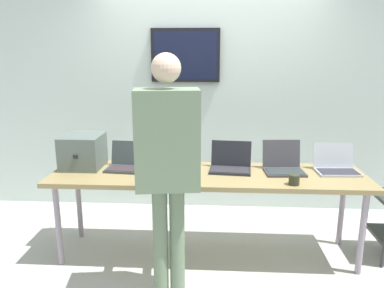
{
  "coord_description": "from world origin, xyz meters",
  "views": [
    {
      "loc": [
        0.05,
        -3.11,
        1.79
      ],
      "look_at": [
        -0.14,
        0.04,
        1.02
      ],
      "focal_mm": 34.97,
      "sensor_mm": 36.0,
      "label": 1
    }
  ],
  "objects_px": {
    "laptop_station_0": "(128,163)",
    "laptop_station_1": "(178,163)",
    "coffee_mug": "(294,180)",
    "person": "(167,156)",
    "equipment_box": "(83,151)",
    "workbench": "(208,179)",
    "laptop_station_2": "(230,164)",
    "laptop_station_4": "(336,166)",
    "laptop_station_3": "(283,165)"
  },
  "relations": [
    {
      "from": "equipment_box",
      "to": "person",
      "type": "xyz_separation_m",
      "value": [
        0.87,
        -0.74,
        0.17
      ]
    },
    {
      "from": "workbench",
      "to": "laptop_station_0",
      "type": "bearing_deg",
      "value": 172.82
    },
    {
      "from": "equipment_box",
      "to": "laptop_station_0",
      "type": "relative_size",
      "value": 1.0
    },
    {
      "from": "equipment_box",
      "to": "person",
      "type": "relative_size",
      "value": 0.21
    },
    {
      "from": "workbench",
      "to": "equipment_box",
      "type": "xyz_separation_m",
      "value": [
        -1.14,
        0.12,
        0.2
      ]
    },
    {
      "from": "person",
      "to": "coffee_mug",
      "type": "distance_m",
      "value": 1.07
    },
    {
      "from": "equipment_box",
      "to": "laptop_station_4",
      "type": "bearing_deg",
      "value": -0.13
    },
    {
      "from": "laptop_station_3",
      "to": "laptop_station_4",
      "type": "relative_size",
      "value": 0.97
    },
    {
      "from": "laptop_station_2",
      "to": "laptop_station_3",
      "type": "height_order",
      "value": "laptop_station_3"
    },
    {
      "from": "workbench",
      "to": "laptop_station_1",
      "type": "bearing_deg",
      "value": 155.62
    },
    {
      "from": "laptop_station_1",
      "to": "laptop_station_3",
      "type": "relative_size",
      "value": 0.94
    },
    {
      "from": "laptop_station_0",
      "to": "coffee_mug",
      "type": "height_order",
      "value": "laptop_station_0"
    },
    {
      "from": "laptop_station_0",
      "to": "laptop_station_1",
      "type": "xyz_separation_m",
      "value": [
        0.45,
        0.03,
        -0.0
      ]
    },
    {
      "from": "laptop_station_1",
      "to": "person",
      "type": "bearing_deg",
      "value": -90.09
    },
    {
      "from": "laptop_station_0",
      "to": "laptop_station_4",
      "type": "relative_size",
      "value": 1.03
    },
    {
      "from": "laptop_station_3",
      "to": "coffee_mug",
      "type": "distance_m",
      "value": 0.35
    },
    {
      "from": "laptop_station_1",
      "to": "coffee_mug",
      "type": "bearing_deg",
      "value": -21.18
    },
    {
      "from": "equipment_box",
      "to": "workbench",
      "type": "bearing_deg",
      "value": -5.97
    },
    {
      "from": "laptop_station_1",
      "to": "person",
      "type": "relative_size",
      "value": 0.19
    },
    {
      "from": "laptop_station_1",
      "to": "coffee_mug",
      "type": "xyz_separation_m",
      "value": [
        0.96,
        -0.37,
        -0.01
      ]
    },
    {
      "from": "coffee_mug",
      "to": "laptop_station_3",
      "type": "bearing_deg",
      "value": 94.02
    },
    {
      "from": "equipment_box",
      "to": "laptop_station_0",
      "type": "xyz_separation_m",
      "value": [
        0.42,
        -0.03,
        -0.09
      ]
    },
    {
      "from": "workbench",
      "to": "laptop_station_2",
      "type": "relative_size",
      "value": 7.13
    },
    {
      "from": "person",
      "to": "laptop_station_3",
      "type": "bearing_deg",
      "value": 37.5
    },
    {
      "from": "laptop_station_1",
      "to": "laptop_station_3",
      "type": "xyz_separation_m",
      "value": [
        0.94,
        -0.02,
        0.01
      ]
    },
    {
      "from": "workbench",
      "to": "coffee_mug",
      "type": "distance_m",
      "value": 0.74
    },
    {
      "from": "laptop_station_1",
      "to": "laptop_station_4",
      "type": "height_order",
      "value": "laptop_station_4"
    },
    {
      "from": "laptop_station_3",
      "to": "person",
      "type": "relative_size",
      "value": 0.2
    },
    {
      "from": "laptop_station_0",
      "to": "laptop_station_1",
      "type": "height_order",
      "value": "laptop_station_0"
    },
    {
      "from": "coffee_mug",
      "to": "equipment_box",
      "type": "bearing_deg",
      "value": 168.6
    },
    {
      "from": "laptop_station_4",
      "to": "laptop_station_3",
      "type": "bearing_deg",
      "value": -177.98
    },
    {
      "from": "equipment_box",
      "to": "laptop_station_4",
      "type": "distance_m",
      "value": 2.27
    },
    {
      "from": "equipment_box",
      "to": "laptop_station_1",
      "type": "bearing_deg",
      "value": 0.2
    },
    {
      "from": "laptop_station_3",
      "to": "laptop_station_0",
      "type": "bearing_deg",
      "value": -179.72
    },
    {
      "from": "laptop_station_4",
      "to": "person",
      "type": "height_order",
      "value": "person"
    },
    {
      "from": "workbench",
      "to": "laptop_station_4",
      "type": "height_order",
      "value": "laptop_station_4"
    },
    {
      "from": "laptop_station_0",
      "to": "laptop_station_1",
      "type": "distance_m",
      "value": 0.46
    },
    {
      "from": "equipment_box",
      "to": "coffee_mug",
      "type": "height_order",
      "value": "equipment_box"
    },
    {
      "from": "equipment_box",
      "to": "laptop_station_2",
      "type": "relative_size",
      "value": 0.99
    },
    {
      "from": "coffee_mug",
      "to": "person",
      "type": "bearing_deg",
      "value": -158.88
    },
    {
      "from": "workbench",
      "to": "laptop_station_4",
      "type": "relative_size",
      "value": 7.42
    },
    {
      "from": "laptop_station_2",
      "to": "laptop_station_1",
      "type": "bearing_deg",
      "value": 178.3
    },
    {
      "from": "laptop_station_2",
      "to": "laptop_station_4",
      "type": "xyz_separation_m",
      "value": [
        0.93,
        0.01,
        -0.0
      ]
    },
    {
      "from": "person",
      "to": "workbench",
      "type": "bearing_deg",
      "value": 66.42
    },
    {
      "from": "laptop_station_4",
      "to": "person",
      "type": "distance_m",
      "value": 1.6
    },
    {
      "from": "equipment_box",
      "to": "coffee_mug",
      "type": "relative_size",
      "value": 4.45
    },
    {
      "from": "laptop_station_0",
      "to": "person",
      "type": "distance_m",
      "value": 0.89
    },
    {
      "from": "laptop_station_1",
      "to": "person",
      "type": "height_order",
      "value": "person"
    },
    {
      "from": "laptop_station_3",
      "to": "laptop_station_4",
      "type": "xyz_separation_m",
      "value": [
        0.46,
        0.02,
        -0.0
      ]
    },
    {
      "from": "equipment_box",
      "to": "laptop_station_1",
      "type": "distance_m",
      "value": 0.88
    }
  ]
}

